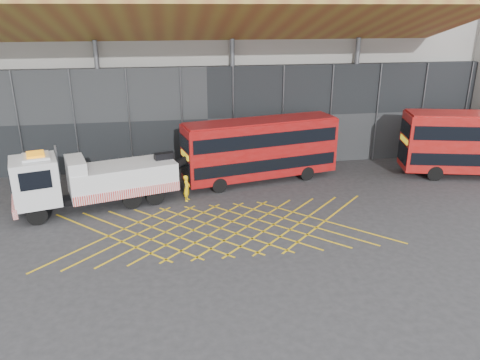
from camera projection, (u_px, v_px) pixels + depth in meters
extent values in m
plane|color=#2B2B2E|center=(193.00, 230.00, 27.22)|extent=(120.00, 120.00, 0.00)
cube|color=gold|center=(109.00, 236.00, 26.51)|extent=(7.16, 7.16, 0.01)
cube|color=gold|center=(109.00, 236.00, 26.51)|extent=(7.16, 7.16, 0.01)
cube|color=gold|center=(137.00, 234.00, 26.75)|extent=(7.16, 7.16, 0.01)
cube|color=gold|center=(137.00, 234.00, 26.75)|extent=(7.16, 7.16, 0.01)
cube|color=gold|center=(165.00, 232.00, 26.98)|extent=(7.16, 7.16, 0.01)
cube|color=gold|center=(165.00, 232.00, 26.98)|extent=(7.16, 7.16, 0.01)
cube|color=gold|center=(193.00, 230.00, 27.22)|extent=(7.16, 7.16, 0.01)
cube|color=gold|center=(193.00, 230.00, 27.22)|extent=(7.16, 7.16, 0.01)
cube|color=gold|center=(220.00, 228.00, 27.45)|extent=(7.16, 7.16, 0.01)
cube|color=gold|center=(220.00, 228.00, 27.45)|extent=(7.16, 7.16, 0.01)
cube|color=gold|center=(247.00, 226.00, 27.69)|extent=(7.16, 7.16, 0.01)
cube|color=gold|center=(247.00, 226.00, 27.69)|extent=(7.16, 7.16, 0.01)
cube|color=gold|center=(274.00, 224.00, 27.92)|extent=(7.16, 7.16, 0.01)
cube|color=gold|center=(274.00, 224.00, 27.92)|extent=(7.16, 7.16, 0.01)
cube|color=gold|center=(300.00, 223.00, 28.16)|extent=(7.16, 7.16, 0.01)
cube|color=gold|center=(300.00, 223.00, 28.16)|extent=(7.16, 7.16, 0.01)
cube|color=gold|center=(325.00, 221.00, 28.39)|extent=(7.16, 7.16, 0.01)
cube|color=gold|center=(325.00, 221.00, 28.39)|extent=(7.16, 7.16, 0.01)
cube|color=gray|center=(199.00, 45.00, 42.01)|extent=(55.00, 14.00, 18.00)
cube|color=black|center=(207.00, 118.00, 36.97)|extent=(55.00, 0.80, 8.00)
cube|color=#975A2C|center=(179.00, 19.00, 30.66)|extent=(40.00, 11.93, 4.07)
cylinder|color=#595B60|center=(102.00, 109.00, 35.26)|extent=(0.36, 0.36, 10.00)
cylinder|color=#595B60|center=(233.00, 105.00, 36.74)|extent=(0.36, 0.36, 10.00)
cylinder|color=#595B60|center=(354.00, 101.00, 38.21)|extent=(0.36, 0.36, 10.00)
cube|color=black|center=(101.00, 196.00, 30.23)|extent=(10.23, 3.85, 0.38)
cube|color=white|center=(36.00, 181.00, 28.23)|extent=(3.25, 3.32, 2.83)
cube|color=black|center=(10.00, 177.00, 27.54)|extent=(0.70, 2.32, 1.20)
cube|color=red|center=(15.00, 206.00, 28.19)|extent=(1.03, 2.79, 0.60)
cube|color=orange|center=(35.00, 154.00, 27.74)|extent=(1.30, 1.52, 0.13)
cube|color=white|center=(123.00, 177.00, 30.47)|extent=(7.22, 4.45, 1.74)
cube|color=red|center=(129.00, 194.00, 29.52)|extent=(6.50, 1.90, 0.60)
cube|color=white|center=(76.00, 165.00, 28.93)|extent=(1.76, 2.81, 0.76)
cube|color=black|center=(164.00, 157.00, 31.23)|extent=(1.40, 0.88, 0.54)
cube|color=black|center=(180.00, 162.00, 31.85)|extent=(2.39, 1.01, 1.17)
cylinder|color=black|center=(37.00, 215.00, 27.78)|extent=(1.25, 0.69, 1.20)
cylinder|color=black|center=(35.00, 201.00, 29.72)|extent=(1.25, 0.69, 1.20)
cylinder|color=black|center=(155.00, 196.00, 30.60)|extent=(1.25, 0.69, 1.20)
cylinder|color=black|center=(146.00, 185.00, 32.54)|extent=(1.25, 0.69, 1.20)
cylinder|color=#595B60|center=(57.00, 164.00, 29.51)|extent=(0.15, 0.15, 2.39)
cube|color=maroon|center=(261.00, 148.00, 34.18)|extent=(11.65, 4.94, 4.00)
cube|color=black|center=(260.00, 160.00, 34.51)|extent=(11.22, 4.91, 0.88)
cube|color=black|center=(261.00, 136.00, 33.86)|extent=(11.22, 4.91, 0.98)
cube|color=black|center=(185.00, 168.00, 32.57)|extent=(0.54, 2.28, 1.34)
cube|color=black|center=(184.00, 144.00, 31.94)|extent=(0.54, 2.28, 0.98)
cube|color=yellow|center=(185.00, 155.00, 32.22)|extent=(0.44, 1.81, 0.36)
cube|color=maroon|center=(261.00, 121.00, 33.48)|extent=(11.39, 4.69, 0.12)
cylinder|color=black|center=(219.00, 185.00, 32.63)|extent=(1.11, 0.53, 1.07)
cylinder|color=black|center=(209.00, 175.00, 34.68)|extent=(1.11, 0.53, 1.07)
cylinder|color=black|center=(307.00, 173.00, 34.97)|extent=(1.11, 0.53, 1.07)
cylinder|color=black|center=(293.00, 164.00, 37.01)|extent=(1.11, 0.53, 1.07)
cube|color=black|center=(402.00, 153.00, 35.81)|extent=(0.62, 2.40, 1.42)
cube|color=black|center=(406.00, 128.00, 35.15)|extent=(0.62, 2.40, 1.04)
cube|color=yellow|center=(404.00, 140.00, 35.45)|extent=(0.51, 1.91, 0.38)
cylinder|color=black|center=(435.00, 173.00, 34.90)|extent=(1.18, 0.58, 1.14)
cylinder|color=black|center=(425.00, 163.00, 37.22)|extent=(1.18, 0.58, 1.14)
imported|color=yellow|center=(187.00, 188.00, 31.14)|extent=(0.59, 0.74, 1.78)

